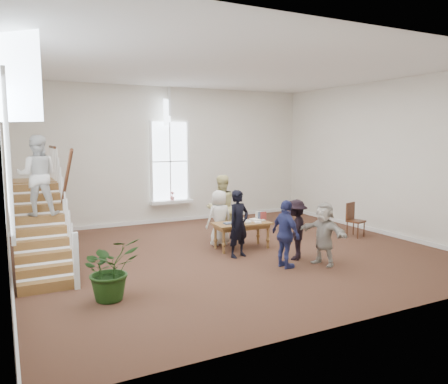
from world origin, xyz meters
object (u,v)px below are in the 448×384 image
library_table (242,226)px  floor_plant (110,269)px  side_chair (353,218)px  elderly_woman (219,218)px  woman_cluster_a (286,234)px  woman_cluster_c (324,234)px  woman_cluster_b (296,230)px  person_yellow (221,208)px  police_officer (239,224)px

library_table → floor_plant: 4.35m
library_table → floor_plant: (-3.83, -2.05, -0.04)m
library_table → side_chair: (3.54, -0.27, -0.05)m
elderly_woman → woman_cluster_a: (0.41, -2.48, 0.02)m
library_table → woman_cluster_a: size_ratio=0.99×
woman_cluster_c → side_chair: size_ratio=1.46×
woman_cluster_a → woman_cluster_b: size_ratio=1.06×
elderly_woman → floor_plant: bearing=33.7°
person_yellow → police_officer: bearing=70.7°
library_table → woman_cluster_c: (0.94, -2.09, 0.12)m
person_yellow → side_chair: 3.88m
woman_cluster_c → library_table: bearing=-171.0°
floor_plant → woman_cluster_c: bearing=-0.5°
elderly_woman → woman_cluster_b: elderly_woman is taller
woman_cluster_a → floor_plant: woman_cluster_a is taller
police_officer → woman_cluster_b: bearing=-51.0°
woman_cluster_c → side_chair: bearing=109.8°
police_officer → side_chair: 4.04m
elderly_woman → woman_cluster_a: 2.52m
woman_cluster_a → woman_cluster_b: (0.60, 0.45, -0.04)m
library_table → side_chair: bearing=-1.5°
library_table → elderly_woman: (-0.37, 0.59, 0.14)m
elderly_woman → side_chair: (3.91, -0.86, -0.19)m
person_yellow → woman_cluster_b: size_ratio=1.28×
woman_cluster_b → woman_cluster_c: 0.72m
library_table → police_officer: 0.83m
library_table → woman_cluster_c: woman_cluster_c is taller
woman_cluster_a → floor_plant: bearing=88.9°
person_yellow → woman_cluster_a: bearing=85.6°
person_yellow → floor_plant: bearing=33.4°
side_chair → police_officer: bearing=169.4°
police_officer → woman_cluster_c: bearing=-61.2°
woman_cluster_a → side_chair: 3.87m
elderly_woman → woman_cluster_c: 2.98m
woman_cluster_b → person_yellow: bearing=-114.9°
library_table → person_yellow: bearing=96.4°
police_officer → woman_cluster_b: size_ratio=1.14×
police_officer → woman_cluster_a: police_officer is taller
police_officer → woman_cluster_a: 1.33m
elderly_woman → floor_plant: size_ratio=1.31×
woman_cluster_b → floor_plant: size_ratio=1.27×
woman_cluster_c → floor_plant: woman_cluster_c is taller
elderly_woman → person_yellow: size_ratio=0.81×
floor_plant → elderly_woman: bearing=37.3°
woman_cluster_c → police_officer: bearing=-150.7°
library_table → police_officer: police_officer is taller
elderly_woman → side_chair: elderly_woman is taller
woman_cluster_a → side_chair: bearing=-68.6°
person_yellow → woman_cluster_a: size_ratio=1.21×
police_officer → floor_plant: (-3.37, -1.39, -0.25)m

